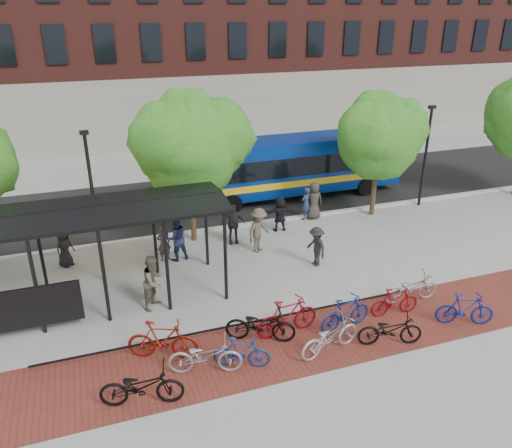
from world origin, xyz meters
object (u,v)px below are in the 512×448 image
object	(u,v)px
bus	(293,163)
bike_9	(395,301)
pedestrian_9	(316,247)
bike_0	(142,386)
bike_3	(241,352)
pedestrian_7	(306,204)
lamp_post_left	(92,189)
bike_7	(345,313)
lamp_post_right	(426,154)
pedestrian_4	(233,224)
pedestrian_6	(314,201)
tree_b	(191,141)
bike_10	(411,288)
bike_6	(330,336)
bike_11	(465,309)
bike_5	(287,317)
bike_2	(205,356)
pedestrian_1	(164,243)
bike_4	(260,325)
pedestrian_5	(280,214)
pedestrian_2	(176,238)
bike_1	(163,340)
bike_8	(390,330)
pedestrian_0	(64,248)
pedestrian_8	(154,282)
bus_shelter	(60,226)
pedestrian_3	(259,230)
tree_c	(381,133)

from	to	relation	value
bus	bike_9	xyz separation A→B (m)	(-1.29, -11.69, -1.32)
pedestrian_9	bike_0	bearing A→B (deg)	-64.35
bike_3	pedestrian_7	world-z (taller)	pedestrian_7
lamp_post_left	bike_7	distance (m)	11.20
lamp_post_right	pedestrian_4	world-z (taller)	lamp_post_right
pedestrian_6	bike_0	bearing A→B (deg)	48.15
tree_b	pedestrian_6	size ratio (longest dim) A/B	3.54
bus	bike_10	xyz separation A→B (m)	(-0.27, -11.15, -1.30)
bike_7	pedestrian_7	xyz separation A→B (m)	(2.53, 8.59, 0.24)
bike_6	bike_11	xyz separation A→B (m)	(4.76, -0.15, -0.00)
bike_0	bike_6	distance (m)	5.55
pedestrian_4	bike_5	bearing A→B (deg)	-85.43
bike_10	bike_3	bearing A→B (deg)	105.66
bike_2	pedestrian_1	distance (m)	7.18
bike_6	bike_4	bearing A→B (deg)	41.35
pedestrian_5	bike_11	bearing A→B (deg)	116.13
tree_b	pedestrian_5	distance (m)	5.31
bike_6	pedestrian_6	bearing A→B (deg)	-36.67
pedestrian_1	bike_4	bearing A→B (deg)	97.67
bike_2	pedestrian_2	world-z (taller)	pedestrian_2
bike_9	bike_5	bearing A→B (deg)	91.81
pedestrian_4	bike_6	bearing A→B (deg)	-79.07
lamp_post_left	bike_1	world-z (taller)	lamp_post_left
bike_2	pedestrian_7	xyz separation A→B (m)	(7.24, 9.16, 0.26)
bike_8	lamp_post_left	bearing A→B (deg)	55.75
lamp_post_right	pedestrian_0	xyz separation A→B (m)	(-17.33, -0.97, -1.95)
bike_5	bike_3	bearing A→B (deg)	113.73
pedestrian_8	pedestrian_6	bearing A→B (deg)	-14.32
bike_8	bus_shelter	bearing A→B (deg)	74.87
bike_4	pedestrian_9	xyz separation A→B (m)	(3.73, 3.89, 0.25)
bike_1	bike_5	distance (m)	3.88
bike_4	pedestrian_2	xyz separation A→B (m)	(-1.38, 6.19, 0.40)
bus_shelter	bike_5	bearing A→B (deg)	-31.92
pedestrian_2	lamp_post_left	bearing A→B (deg)	-43.13
pedestrian_3	lamp_post_left	bearing A→B (deg)	125.73
tree_b	bike_0	distance (m)	10.75
bus_shelter	pedestrian_5	world-z (taller)	bus_shelter
bike_1	bike_5	size ratio (longest dim) A/B	0.99
bus	bike_1	size ratio (longest dim) A/B	5.66
pedestrian_6	bus	bearing A→B (deg)	-92.46
bike_6	pedestrian_9	distance (m)	5.47
lamp_post_right	pedestrian_2	distance (m)	13.32
bus	bike_1	world-z (taller)	bus
pedestrian_0	lamp_post_right	bearing A→B (deg)	-38.81
tree_b	bike_4	xyz separation A→B (m)	(0.23, -7.85, -3.89)
bike_5	pedestrian_5	bearing A→B (deg)	-25.70
tree_c	bike_10	bearing A→B (deg)	-112.33
tree_b	bike_5	distance (m)	8.76
bike_4	pedestrian_1	world-z (taller)	pedestrian_1
lamp_post_left	pedestrian_2	size ratio (longest dim) A/B	2.64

